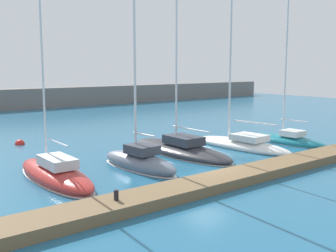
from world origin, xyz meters
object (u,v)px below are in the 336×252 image
sailboat_slate_third (139,160)px  mooring_buoy_red (20,144)px  sailboat_charcoal_fourth (180,149)px  sailboat_white_fifth (241,142)px  sailboat_red_second (55,173)px  sailboat_teal_sixth (286,139)px  dock_bollard (116,195)px

sailboat_slate_third → mooring_buoy_red: 12.56m
sailboat_charcoal_fourth → sailboat_white_fifth: sailboat_white_fifth is taller
sailboat_red_second → sailboat_teal_sixth: sailboat_red_second is taller
sailboat_red_second → sailboat_slate_third: size_ratio=1.31×
sailboat_slate_third → sailboat_teal_sixth: sailboat_teal_sixth is taller
sailboat_charcoal_fourth → sailboat_teal_sixth: (9.35, -2.14, -0.04)m
sailboat_red_second → sailboat_white_fifth: sailboat_white_fifth is taller
sailboat_charcoal_fourth → mooring_buoy_red: sailboat_charcoal_fourth is taller
sailboat_red_second → sailboat_teal_sixth: bearing=-92.3°
sailboat_slate_third → mooring_buoy_red: sailboat_slate_third is taller
sailboat_red_second → sailboat_white_fifth: 14.62m
sailboat_red_second → mooring_buoy_red: 11.59m
sailboat_teal_sixth → mooring_buoy_red: bearing=51.5°
sailboat_charcoal_fourth → mooring_buoy_red: size_ratio=21.16×
sailboat_white_fifth → mooring_buoy_red: (-12.72, 11.71, -0.40)m
sailboat_teal_sixth → dock_bollard: size_ratio=31.93×
sailboat_charcoal_fourth → sailboat_slate_third: bearing=110.8°
mooring_buoy_red → sailboat_slate_third: bearing=-75.7°
dock_bollard → sailboat_charcoal_fourth: bearing=37.1°
sailboat_slate_third → mooring_buoy_red: (-3.09, 12.16, -0.49)m
sailboat_white_fifth → mooring_buoy_red: sailboat_white_fifth is taller
sailboat_slate_third → sailboat_teal_sixth: 14.06m
sailboat_charcoal_fourth → mooring_buoy_red: bearing=37.2°
sailboat_red_second → sailboat_charcoal_fourth: size_ratio=1.11×
sailboat_slate_third → mooring_buoy_red: size_ratio=17.94×
sailboat_charcoal_fourth → sailboat_white_fifth: size_ratio=0.86×
sailboat_slate_third → sailboat_charcoal_fourth: (4.70, 1.75, -0.15)m
sailboat_teal_sixth → mooring_buoy_red: (-17.14, 12.56, -0.30)m
sailboat_red_second → sailboat_white_fifth: size_ratio=0.96×
sailboat_slate_third → dock_bollard: 7.44m
mooring_buoy_red → sailboat_white_fifth: bearing=-42.6°
sailboat_charcoal_fourth → sailboat_red_second: bearing=96.3°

